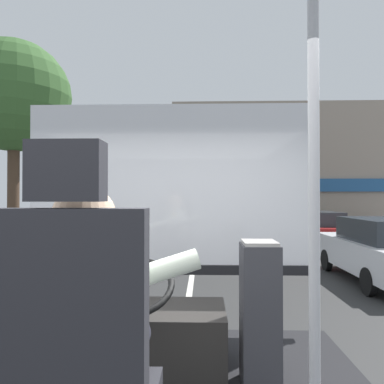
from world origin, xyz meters
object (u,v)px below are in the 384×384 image
(driver_seat, at_px, (78,379))
(steering_console, at_px, (142,336))
(parked_car_green, at_px, (287,222))
(parked_car_silver, at_px, (268,215))
(parked_car_red, at_px, (313,230))
(handrail_pole, at_px, (314,224))
(bus_driver, at_px, (89,318))
(fare_box, at_px, (260,314))
(parked_car_white, at_px, (384,249))

(driver_seat, relative_size, steering_console, 1.18)
(driver_seat, bearing_deg, steering_console, 90.00)
(parked_car_green, xyz_separation_m, parked_car_silver, (0.25, 6.58, -0.01))
(parked_car_red, distance_m, parked_car_green, 4.46)
(handrail_pole, bearing_deg, parked_car_silver, 80.61)
(parked_car_silver, bearing_deg, parked_car_red, -91.53)
(steering_console, relative_size, parked_car_silver, 0.26)
(driver_seat, distance_m, parked_car_red, 13.13)
(driver_seat, bearing_deg, handrail_pole, 17.97)
(parked_car_red, bearing_deg, bus_driver, -109.64)
(bus_driver, relative_size, parked_car_red, 0.21)
(parked_car_green, bearing_deg, fare_box, -103.11)
(parked_car_white, bearing_deg, fare_box, -120.91)
(bus_driver, xyz_separation_m, fare_box, (0.74, 0.95, -0.27))
(driver_seat, xyz_separation_m, bus_driver, (0.00, 0.12, 0.16))
(driver_seat, xyz_separation_m, steering_console, (0.00, 1.26, -0.33))
(parked_car_white, height_order, parked_car_red, parked_car_white)
(handrail_pole, distance_m, parked_car_red, 12.64)
(bus_driver, relative_size, handrail_pole, 0.39)
(steering_console, relative_size, parked_car_red, 0.29)
(steering_console, distance_m, fare_box, 0.80)
(bus_driver, bearing_deg, parked_car_red, 70.36)
(steering_console, bearing_deg, parked_car_green, 74.17)
(steering_console, distance_m, parked_car_silver, 22.63)
(handrail_pole, height_order, fare_box, handrail_pole)
(parked_car_green, height_order, parked_car_silver, parked_car_green)
(bus_driver, xyz_separation_m, parked_car_green, (4.41, 16.70, -0.75))
(bus_driver, xyz_separation_m, parked_car_red, (4.37, 12.24, -0.75))
(parked_car_white, relative_size, parked_car_red, 1.01)
(driver_seat, distance_m, parked_car_silver, 23.87)
(driver_seat, bearing_deg, parked_car_red, 70.54)
(steering_console, relative_size, fare_box, 1.26)
(driver_seat, xyz_separation_m, parked_car_red, (4.37, 12.36, -0.59))
(parked_car_green, bearing_deg, parked_car_white, -90.08)
(parked_car_silver, bearing_deg, handrail_pole, -99.39)
(bus_driver, height_order, handrail_pole, handrail_pole)
(bus_driver, height_order, parked_car_red, bus_driver)
(handrail_pole, bearing_deg, fare_box, 96.71)
(fare_box, bearing_deg, parked_car_silver, 80.05)
(fare_box, height_order, parked_car_white, fare_box)
(parked_car_red, xyz_separation_m, parked_car_green, (0.04, 4.46, 0.00))
(bus_driver, bearing_deg, parked_car_silver, 78.67)
(fare_box, bearing_deg, parked_car_green, 76.89)
(driver_seat, height_order, parked_car_silver, driver_seat)
(steering_console, height_order, parked_car_red, steering_console)
(bus_driver, height_order, fare_box, bus_driver)
(handrail_pole, xyz_separation_m, fare_box, (-0.09, 0.79, -0.60))
(parked_car_red, bearing_deg, fare_box, -107.79)
(fare_box, bearing_deg, bus_driver, -128.24)
(parked_car_silver, bearing_deg, parked_car_green, -92.18)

